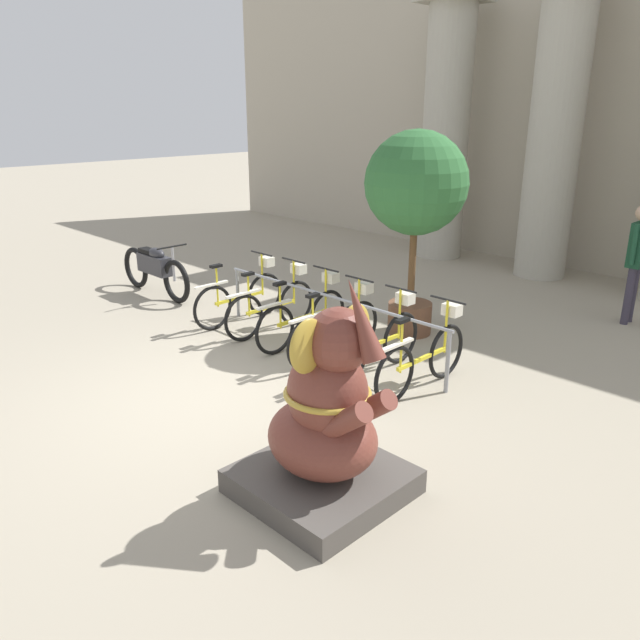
{
  "coord_description": "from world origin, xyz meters",
  "views": [
    {
      "loc": [
        5.31,
        -3.67,
        3.14
      ],
      "look_at": [
        0.94,
        0.68,
        1.0
      ],
      "focal_mm": 35.0,
      "sensor_mm": 36.0,
      "label": 1
    }
  ],
  "objects": [
    {
      "name": "ground_plane",
      "position": [
        0.0,
        0.0,
        0.0
      ],
      "size": [
        60.0,
        60.0,
        0.0
      ],
      "primitive_type": "plane",
      "color": "#9E937F"
    },
    {
      "name": "bicycle_0",
      "position": [
        -1.89,
        1.83,
        0.4
      ],
      "size": [
        0.48,
        1.66,
        1.0
      ],
      "color": "black",
      "rests_on": "ground_plane"
    },
    {
      "name": "building_facade",
      "position": [
        0.0,
        8.6,
        3.0
      ],
      "size": [
        20.0,
        0.2,
        6.0
      ],
      "color": "#B2A893",
      "rests_on": "ground_plane"
    },
    {
      "name": "potted_tree",
      "position": [
        0.2,
        3.25,
        2.02
      ],
      "size": [
        1.4,
        1.4,
        2.84
      ],
      "color": "brown",
      "rests_on": "ground_plane"
    },
    {
      "name": "bicycle_2",
      "position": [
        -0.55,
        1.86,
        0.4
      ],
      "size": [
        0.48,
        1.66,
        1.0
      ],
      "color": "black",
      "rests_on": "ground_plane"
    },
    {
      "name": "elephant_statue",
      "position": [
        2.14,
        -0.44,
        0.66
      ],
      "size": [
        1.26,
        1.26,
        1.98
      ],
      "color": "#4C4742",
      "rests_on": "ground_plane"
    },
    {
      "name": "bicycle_5",
      "position": [
        1.47,
        1.83,
        0.4
      ],
      "size": [
        0.48,
        1.66,
        1.0
      ],
      "color": "black",
      "rests_on": "ground_plane"
    },
    {
      "name": "bicycle_4",
      "position": [
        0.8,
        1.81,
        0.4
      ],
      "size": [
        0.48,
        1.66,
        1.0
      ],
      "color": "black",
      "rests_on": "ground_plane"
    },
    {
      "name": "bicycle_1",
      "position": [
        -1.22,
        1.87,
        0.4
      ],
      "size": [
        0.48,
        1.66,
        1.0
      ],
      "color": "black",
      "rests_on": "ground_plane"
    },
    {
      "name": "bicycle_3",
      "position": [
        0.12,
        1.8,
        0.4
      ],
      "size": [
        0.48,
        1.66,
        1.0
      ],
      "color": "black",
      "rests_on": "ground_plane"
    },
    {
      "name": "column_middle",
      "position": [
        0.0,
        7.6,
        2.62
      ],
      "size": [
        1.18,
        1.18,
        5.16
      ],
      "color": "#ADA899",
      "rests_on": "ground_plane"
    },
    {
      "name": "person_pedestrian",
      "position": [
        2.26,
        5.93,
        1.08
      ],
      "size": [
        0.24,
        0.47,
        1.78
      ],
      "color": "#383342",
      "rests_on": "ground_plane"
    },
    {
      "name": "column_left",
      "position": [
        -2.34,
        7.6,
        2.62
      ],
      "size": [
        1.18,
        1.18,
        5.16
      ],
      "color": "#ADA899",
      "rests_on": "ground_plane"
    },
    {
      "name": "bike_rack",
      "position": [
        -0.21,
        1.95,
        0.61
      ],
      "size": [
        3.96,
        0.05,
        0.77
      ],
      "color": "gray",
      "rests_on": "ground_plane"
    },
    {
      "name": "motorcycle",
      "position": [
        -4.05,
        1.65,
        0.47
      ],
      "size": [
        2.05,
        0.55,
        0.96
      ],
      "color": "black",
      "rests_on": "ground_plane"
    }
  ]
}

